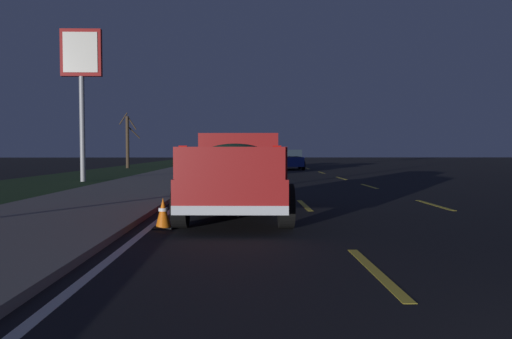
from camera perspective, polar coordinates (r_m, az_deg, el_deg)
The scene contains 11 objects.
ground at distance 28.69m, azimuth 5.38°, elevation -0.60°, with size 144.00×144.00×0.00m, color black.
sidewalk_shoulder at distance 28.79m, azimuth -9.51°, elevation -0.49°, with size 108.00×4.00×0.12m, color slate.
grass_verge at distance 29.92m, azimuth -19.03°, elevation -0.59°, with size 108.00×6.00×0.01m, color #1E3819.
lane_markings at distance 31.97m, azimuth -0.85°, elevation -0.28°, with size 109.03×7.04×0.01m.
pickup_truck at distance 10.55m, azimuth -2.24°, elevation -0.29°, with size 5.48×2.40×1.87m.
sedan_tan at distance 37.79m, azimuth -1.46°, elevation 1.31°, with size 4.44×2.09×1.54m.
sedan_blue at distance 36.10m, azimuth 4.24°, elevation 1.25°, with size 4.44×2.08×1.54m.
sedan_green at distance 28.19m, azimuth -1.85°, elevation 0.96°, with size 4.40×2.02×1.54m.
gas_price_sign at distance 23.62m, azimuth -20.79°, elevation 11.77°, with size 0.27×1.90×7.16m.
bare_tree_far at distance 40.26m, azimuth -15.58°, elevation 3.47°, with size 0.79×1.62×4.67m.
traffic_cone_near at distance 8.87m, azimuth -11.42°, elevation -5.36°, with size 0.36×0.36×0.58m.
Camera 1 is at (-1.46, 3.32, 1.46)m, focal length 32.34 mm.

